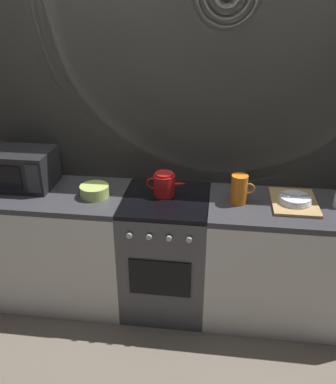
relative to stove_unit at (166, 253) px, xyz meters
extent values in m
plane|color=#6B6054|center=(0.00, 0.00, -0.45)|extent=(8.00, 8.00, 0.00)
cube|color=#B2AD9E|center=(0.00, 0.33, 0.75)|extent=(3.60, 0.05, 2.40)
cube|color=silver|center=(0.00, 0.30, 0.75)|extent=(3.58, 0.01, 2.39)
cube|color=silver|center=(-0.90, 0.00, -0.02)|extent=(1.20, 0.60, 0.86)
cube|color=#38383D|center=(-0.90, 0.00, 0.43)|extent=(1.20, 0.60, 0.04)
cube|color=#4C4C51|center=(0.00, 0.00, -0.01)|extent=(0.60, 0.60, 0.87)
cube|color=black|center=(0.00, 0.00, 0.44)|extent=(0.59, 0.59, 0.03)
cube|color=black|center=(0.00, -0.30, 0.00)|extent=(0.42, 0.01, 0.28)
cylinder|color=#B7B7BC|center=(-0.19, -0.32, 0.33)|extent=(0.04, 0.02, 0.04)
cylinder|color=#B7B7BC|center=(-0.06, -0.32, 0.33)|extent=(0.04, 0.02, 0.04)
cylinder|color=#B7B7BC|center=(0.06, -0.32, 0.33)|extent=(0.04, 0.02, 0.04)
cylinder|color=#B7B7BC|center=(0.19, -0.32, 0.33)|extent=(0.04, 0.02, 0.04)
cube|color=silver|center=(0.90, 0.00, -0.02)|extent=(1.20, 0.60, 0.86)
cube|color=#38383D|center=(0.90, 0.00, 0.43)|extent=(1.20, 0.60, 0.04)
cube|color=black|center=(-1.07, 0.08, 0.59)|extent=(0.46, 0.34, 0.27)
cube|color=black|center=(-1.12, -0.09, 0.59)|extent=(0.28, 0.01, 0.17)
cube|color=#333338|center=(-0.90, -0.09, 0.59)|extent=(0.09, 0.01, 0.21)
cylinder|color=red|center=(-0.02, 0.06, 0.53)|extent=(0.15, 0.15, 0.15)
cylinder|color=red|center=(-0.02, 0.06, 0.61)|extent=(0.13, 0.13, 0.02)
cone|color=red|center=(0.09, 0.06, 0.54)|extent=(0.10, 0.04, 0.05)
torus|color=red|center=(-0.10, 0.06, 0.53)|extent=(0.08, 0.01, 0.08)
cylinder|color=#B7D166|center=(-0.49, -0.03, 0.49)|extent=(0.20, 0.20, 0.08)
cylinder|color=orange|center=(0.49, 0.00, 0.55)|extent=(0.11, 0.11, 0.20)
torus|color=orange|center=(0.56, 0.00, 0.56)|extent=(0.08, 0.01, 0.08)
cube|color=tan|center=(0.87, 0.04, 0.46)|extent=(0.30, 0.40, 0.02)
cylinder|color=silver|center=(0.87, 0.02, 0.48)|extent=(0.22, 0.22, 0.01)
cylinder|color=silver|center=(0.87, 0.02, 0.49)|extent=(0.21, 0.21, 0.01)
cylinder|color=silver|center=(0.87, 0.02, 0.51)|extent=(0.21, 0.21, 0.01)
cylinder|color=silver|center=(0.89, 0.02, 0.52)|extent=(0.16, 0.07, 0.01)
cube|color=silver|center=(0.85, 0.03, 0.52)|extent=(0.16, 0.09, 0.00)
camera|label=1|loc=(0.34, -2.49, 1.72)|focal=38.28mm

